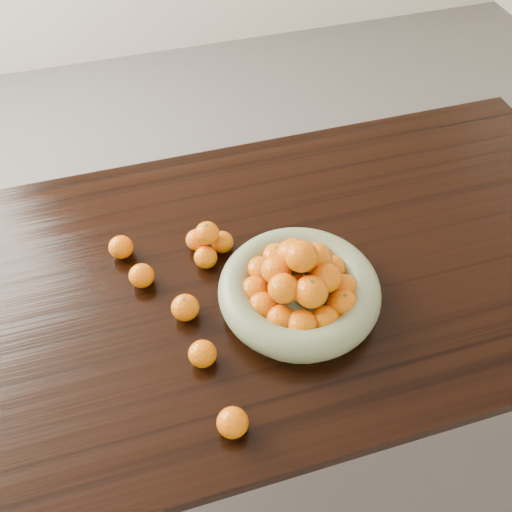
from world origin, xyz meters
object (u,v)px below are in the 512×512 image
object	(u,v)px
fruit_bowl	(299,287)
dining_table	(261,291)
orange_pyramid	(208,243)
loose_orange_0	(185,308)

from	to	relation	value
fruit_bowl	dining_table	bearing A→B (deg)	115.06
dining_table	orange_pyramid	world-z (taller)	orange_pyramid
fruit_bowl	loose_orange_0	world-z (taller)	fruit_bowl
dining_table	fruit_bowl	size ratio (longest dim) A/B	5.26
fruit_bowl	orange_pyramid	xyz separation A→B (m)	(-0.17, 0.21, -0.01)
fruit_bowl	loose_orange_0	distance (m)	0.27
fruit_bowl	orange_pyramid	size ratio (longest dim) A/B	3.08
dining_table	fruit_bowl	world-z (taller)	fruit_bowl
dining_table	fruit_bowl	bearing A→B (deg)	-64.94
fruit_bowl	orange_pyramid	world-z (taller)	fruit_bowl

